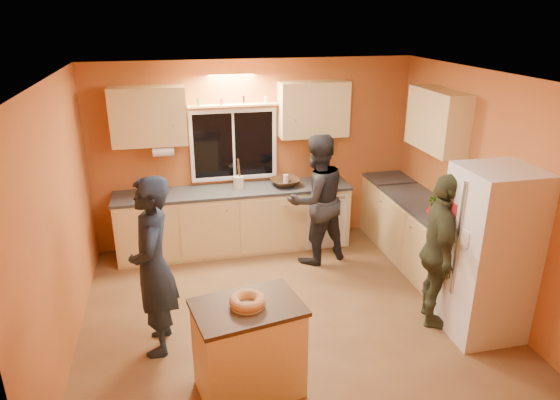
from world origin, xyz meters
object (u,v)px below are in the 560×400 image
object	(u,v)px
person_right	(440,252)
person_center	(316,200)
refrigerator	(489,254)
island	(249,348)
person_left	(153,267)

from	to	relation	value
person_right	person_center	bearing A→B (deg)	48.10
refrigerator	person_right	size ratio (longest dim) A/B	1.07
island	person_left	size ratio (longest dim) A/B	0.55
island	person_center	size ratio (longest dim) A/B	0.57
refrigerator	person_center	xyz separation A→B (m)	(-1.23, 1.93, -0.03)
refrigerator	person_center	distance (m)	2.29
island	person_right	bearing A→B (deg)	5.57
refrigerator	island	xyz separation A→B (m)	(-2.52, -0.36, -0.45)
refrigerator	person_left	bearing A→B (deg)	172.07
person_left	refrigerator	bearing A→B (deg)	85.73
island	person_right	xyz separation A→B (m)	(2.13, 0.61, 0.40)
person_left	person_right	bearing A→B (deg)	89.63
refrigerator	person_left	distance (m)	3.33
person_right	refrigerator	bearing A→B (deg)	-101.70
refrigerator	person_left	size ratio (longest dim) A/B	1.00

